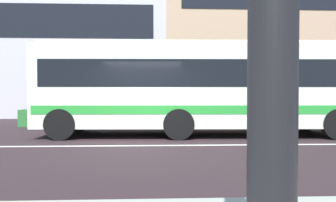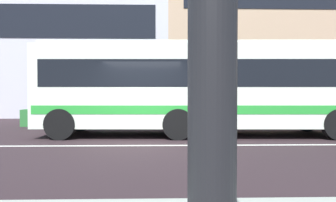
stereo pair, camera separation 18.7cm
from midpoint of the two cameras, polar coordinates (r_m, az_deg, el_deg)
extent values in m
plane|color=#2E2225|center=(9.02, -4.65, -8.11)|extent=(160.00, 160.00, 0.00)
cube|color=silver|center=(9.02, -4.65, -8.09)|extent=(60.00, 0.16, 0.01)
cube|color=#2F7436|center=(14.77, 4.79, -2.94)|extent=(15.57, 1.10, 0.76)
cube|color=silver|center=(26.10, -21.91, 8.98)|extent=(19.17, 10.84, 10.01)
cube|color=black|center=(21.29, -27.17, 12.89)|extent=(17.64, 0.04, 2.00)
cube|color=tan|center=(27.63, 25.11, 12.49)|extent=(22.97, 10.84, 13.79)
cube|color=silver|center=(11.20, 5.57, 2.58)|extent=(10.97, 2.85, 2.75)
cube|color=black|center=(11.22, 5.57, 4.68)|extent=(10.32, 2.85, 0.88)
cube|color=green|center=(11.21, 5.56, -1.29)|extent=(10.75, 2.86, 0.28)
cube|color=silver|center=(11.33, 5.58, 9.86)|extent=(10.52, 2.43, 0.12)
cylinder|color=black|center=(13.52, 24.21, -2.95)|extent=(1.01, 0.31, 1.00)
cylinder|color=black|center=(12.36, 1.96, -3.22)|extent=(1.01, 0.31, 1.00)
cylinder|color=black|center=(10.04, 2.37, -4.27)|extent=(1.01, 0.31, 1.00)
cylinder|color=black|center=(12.81, -15.23, -3.11)|extent=(1.01, 0.31, 1.00)
cylinder|color=black|center=(10.59, -18.59, -4.04)|extent=(1.01, 0.31, 1.00)
camera|label=1|loc=(0.09, -89.52, 0.01)|focal=33.42mm
camera|label=2|loc=(0.09, 90.48, -0.01)|focal=33.42mm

